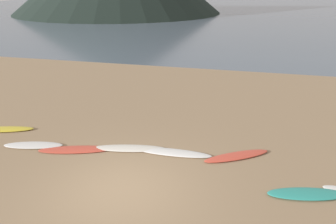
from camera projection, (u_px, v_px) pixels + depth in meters
name	position (u px, v px, depth m)	size (l,w,h in m)	color
ground_plane	(189.00, 88.00, 18.16)	(120.00, 120.00, 0.20)	#997C5B
ocean_water	(239.00, 10.00, 66.91)	(140.00, 100.00, 0.01)	slate
surfboard_1	(2.00, 129.00, 12.74)	(2.39, 0.54, 0.09)	yellow
surfboard_2	(33.00, 145.00, 11.52)	(2.05, 0.55, 0.08)	white
surfboard_3	(76.00, 149.00, 11.24)	(2.52, 0.57, 0.06)	#D84C38
surfboard_4	(130.00, 148.00, 11.31)	(2.50, 0.53, 0.08)	silver
surfboard_5	(172.00, 152.00, 11.04)	(2.64, 0.52, 0.08)	white
surfboard_6	(237.00, 156.00, 10.81)	(2.32, 0.51, 0.08)	#D84C38
surfboard_7	(307.00, 194.00, 8.87)	(2.11, 0.59, 0.09)	teal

